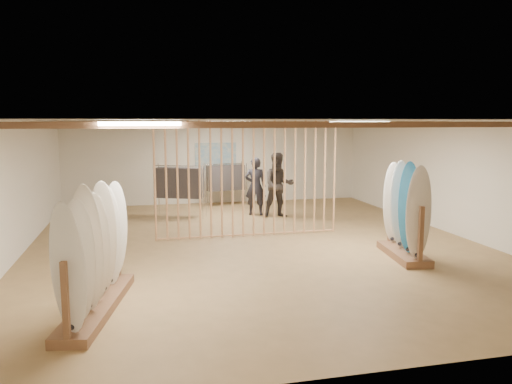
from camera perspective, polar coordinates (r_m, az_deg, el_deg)
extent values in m
plane|color=#A68250|center=(11.42, 0.00, -5.97)|extent=(12.00, 12.00, 0.00)
plane|color=gray|center=(11.07, 0.00, 8.22)|extent=(12.00, 12.00, 0.00)
plane|color=white|center=(17.03, -4.63, 3.45)|extent=(12.00, 0.00, 12.00)
plane|color=white|center=(5.58, 14.32, -6.46)|extent=(12.00, 0.00, 12.00)
plane|color=white|center=(11.15, -25.90, 0.19)|extent=(0.00, 12.00, 12.00)
plane|color=white|center=(13.22, 21.61, 1.56)|extent=(0.00, 12.00, 12.00)
cube|color=brown|center=(11.07, 0.00, 7.81)|extent=(9.50, 6.12, 0.10)
cube|color=white|center=(11.07, 0.00, 7.91)|extent=(1.20, 0.35, 0.06)
cylinder|color=tan|center=(11.67, -11.50, 1.16)|extent=(0.05, 0.05, 2.78)
cylinder|color=tan|center=(11.68, -10.23, 1.20)|extent=(0.05, 0.05, 2.78)
cylinder|color=tan|center=(11.69, -8.96, 1.24)|extent=(0.05, 0.05, 2.78)
cylinder|color=tan|center=(11.71, -7.70, 1.28)|extent=(0.05, 0.05, 2.78)
cylinder|color=tan|center=(11.74, -6.44, 1.32)|extent=(0.05, 0.05, 2.78)
cylinder|color=tan|center=(11.78, -5.19, 1.36)|extent=(0.05, 0.05, 2.78)
cylinder|color=tan|center=(11.81, -3.95, 1.39)|extent=(0.05, 0.05, 2.78)
cylinder|color=tan|center=(11.86, -2.71, 1.43)|extent=(0.05, 0.05, 2.78)
cylinder|color=tan|center=(11.91, -1.49, 1.46)|extent=(0.05, 0.05, 2.78)
cylinder|color=tan|center=(11.96, -0.27, 1.50)|extent=(0.05, 0.05, 2.78)
cylinder|color=tan|center=(12.02, 0.93, 1.53)|extent=(0.05, 0.05, 2.78)
cylinder|color=tan|center=(12.09, 2.12, 1.56)|extent=(0.05, 0.05, 2.78)
cylinder|color=tan|center=(12.16, 3.30, 1.59)|extent=(0.05, 0.05, 2.78)
cylinder|color=tan|center=(12.23, 4.46, 1.62)|extent=(0.05, 0.05, 2.78)
cylinder|color=tan|center=(12.31, 5.61, 1.65)|extent=(0.05, 0.05, 2.78)
cylinder|color=tan|center=(12.40, 6.74, 1.68)|extent=(0.05, 0.05, 2.78)
cylinder|color=tan|center=(12.49, 7.86, 1.70)|extent=(0.05, 0.05, 2.78)
cylinder|color=tan|center=(12.59, 8.96, 1.73)|extent=(0.05, 0.05, 2.78)
cube|color=teal|center=(16.99, -4.63, 4.12)|extent=(1.40, 0.03, 0.90)
cube|color=brown|center=(7.93, -17.65, -12.27)|extent=(1.04, 2.69, 0.14)
cylinder|color=black|center=(7.68, -17.92, -6.27)|extent=(0.54, 2.54, 0.01)
ellipsoid|color=white|center=(6.63, -20.69, -8.05)|extent=(0.45, 0.14, 1.71)
ellipsoid|color=silver|center=(6.97, -19.68, -7.21)|extent=(0.45, 0.14, 1.71)
ellipsoid|color=silver|center=(7.32, -18.77, -6.45)|extent=(0.45, 0.14, 1.71)
ellipsoid|color=silver|center=(7.66, -17.94, -5.76)|extent=(0.45, 0.14, 1.71)
ellipsoid|color=silver|center=(8.01, -17.19, -5.13)|extent=(0.45, 0.14, 1.71)
ellipsoid|color=white|center=(8.37, -16.50, -4.55)|extent=(0.45, 0.14, 1.71)
ellipsoid|color=white|center=(8.72, -15.87, -4.02)|extent=(0.45, 0.14, 1.71)
cube|color=brown|center=(10.77, 16.47, -6.76)|extent=(0.79, 1.78, 0.15)
cylinder|color=black|center=(10.58, 16.67, -1.90)|extent=(0.25, 1.66, 0.01)
ellipsoid|color=silver|center=(9.96, 18.09, -2.13)|extent=(0.48, 0.13, 1.85)
ellipsoid|color=#2D8CD1|center=(10.36, 17.14, -1.70)|extent=(0.48, 0.13, 1.85)
ellipsoid|color=white|center=(10.77, 16.26, -1.31)|extent=(0.48, 0.13, 1.85)
ellipsoid|color=white|center=(11.17, 15.44, -0.94)|extent=(0.48, 0.13, 1.85)
cylinder|color=silver|center=(14.56, -8.72, 2.97)|extent=(1.36, 0.56, 0.03)
cube|color=black|center=(14.61, -8.68, 1.05)|extent=(1.38, 0.83, 0.88)
cylinder|color=silver|center=(14.64, -8.66, 0.15)|extent=(0.03, 0.03, 1.55)
cylinder|color=silver|center=(16.32, -3.52, 3.22)|extent=(1.32, 0.31, 0.03)
cube|color=black|center=(16.36, -3.51, 1.63)|extent=(1.29, 0.59, 0.82)
cylinder|color=silver|center=(16.39, -3.50, 0.88)|extent=(0.03, 0.03, 1.44)
imported|color=black|center=(14.76, -0.07, 1.10)|extent=(0.83, 0.69, 1.95)
imported|color=#312B26|center=(14.41, 2.59, 1.28)|extent=(1.08, 0.87, 2.13)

